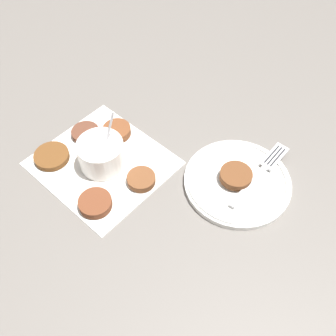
% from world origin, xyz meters
% --- Properties ---
extents(ground_plane, '(4.00, 4.00, 0.00)m').
position_xyz_m(ground_plane, '(0.00, 0.00, 0.00)').
color(ground_plane, '#605B56').
extents(napkin, '(0.30, 0.29, 0.00)m').
position_xyz_m(napkin, '(-0.02, 0.00, 0.00)').
color(napkin, silver).
rests_on(napkin, ground_plane).
extents(sauce_bowl, '(0.10, 0.10, 0.13)m').
position_xyz_m(sauce_bowl, '(-0.02, -0.00, 0.03)').
color(sauce_bowl, white).
rests_on(sauce_bowl, napkin).
extents(fritter_0, '(0.07, 0.07, 0.01)m').
position_xyz_m(fritter_0, '(0.06, 0.08, 0.01)').
color(fritter_0, brown).
rests_on(fritter_0, napkin).
extents(fritter_1, '(0.06, 0.06, 0.01)m').
position_xyz_m(fritter_1, '(-0.11, -0.04, 0.01)').
color(fritter_1, brown).
rests_on(fritter_1, napkin).
extents(fritter_2, '(0.07, 0.07, 0.02)m').
position_xyz_m(fritter_2, '(-0.10, 0.07, 0.01)').
color(fritter_2, brown).
rests_on(fritter_2, napkin).
extents(fritter_3, '(0.06, 0.06, 0.01)m').
position_xyz_m(fritter_3, '(0.07, -0.01, 0.01)').
color(fritter_3, '#573123').
rests_on(fritter_3, napkin).
extents(fritter_4, '(0.06, 0.06, 0.02)m').
position_xyz_m(fritter_4, '(0.03, -0.07, 0.01)').
color(fritter_4, brown).
rests_on(fritter_4, napkin).
extents(serving_plate, '(0.22, 0.22, 0.02)m').
position_xyz_m(serving_plate, '(-0.23, -0.19, 0.01)').
color(serving_plate, white).
rests_on(serving_plate, ground_plane).
extents(fritter_on_plate, '(0.07, 0.07, 0.02)m').
position_xyz_m(fritter_on_plate, '(-0.23, -0.19, 0.03)').
color(fritter_on_plate, brown).
rests_on(fritter_on_plate, serving_plate).
extents(fork, '(0.06, 0.20, 0.00)m').
position_xyz_m(fork, '(-0.24, -0.26, 0.02)').
color(fork, silver).
rests_on(fork, serving_plate).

